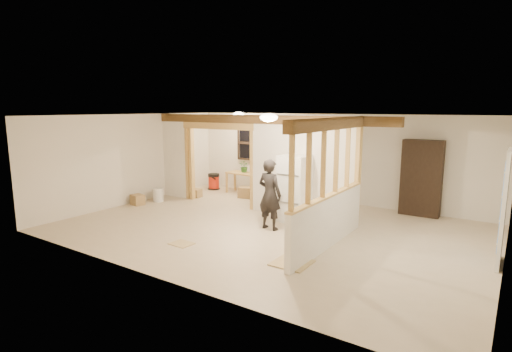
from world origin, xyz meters
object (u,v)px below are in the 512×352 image
Objects in this scene: woman at (270,194)px; bookshelf at (421,178)px; shop_vac at (214,181)px; work_table at (243,183)px; refrigerator at (294,189)px.

bookshelf is at bearing -125.69° from woman.
bookshelf is (2.52, 3.07, 0.16)m from woman.
woman is 4.73m from shop_vac.
work_table is (-2.71, 2.77, -0.46)m from woman.
refrigerator is 1.00× the size of woman.
work_table is at bearing -176.75° from bookshelf.
shop_vac is 6.42m from bookshelf.
refrigerator is 3.24m from bookshelf.
bookshelf is (2.38, 2.20, 0.16)m from refrigerator.
work_table is 0.55× the size of bookshelf.
work_table is (-2.85, 1.90, -0.46)m from refrigerator.
woman is 3.90m from work_table.
woman reaches higher than shop_vac.
bookshelf is at bearing 7.19° from work_table.
refrigerator is 1.51× the size of work_table.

